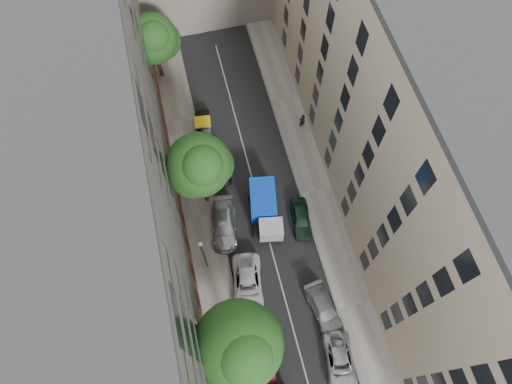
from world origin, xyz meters
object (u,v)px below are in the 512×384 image
object	(u,v)px
car_left_3	(224,225)
tree_near	(240,346)
tree_far	(153,40)
car_right_2	(301,218)
car_right_1	(324,309)
lamp_post	(203,253)
car_left_5	(204,128)
car_left_4	(219,165)
pedestrian	(302,120)
car_left_1	(266,359)
car_left_2	(248,284)
car_right_0	(340,362)
tarp_truck	(265,209)
tree_mid	(201,167)

from	to	relation	value
car_left_3	tree_near	size ratio (longest dim) A/B	0.51
tree_far	car_right_2	bearing A→B (deg)	-63.91
car_left_3	car_right_1	world-z (taller)	car_left_3
lamp_post	car_right_2	bearing A→B (deg)	13.16
car_left_5	car_right_1	world-z (taller)	car_right_1
car_left_4	pedestrian	distance (m)	9.42
car_left_1	car_left_5	xyz separation A→B (m)	(-0.62, 22.40, 0.03)
car_left_2	car_right_0	size ratio (longest dim) A/B	1.11
car_left_4	car_left_5	bearing A→B (deg)	98.39
pedestrian	lamp_post	bearing A→B (deg)	30.17
tarp_truck	pedestrian	xyz separation A→B (m)	(5.97, 8.50, -0.35)
car_right_2	tree_near	bearing A→B (deg)	-119.48
tarp_truck	car_right_0	size ratio (longest dim) A/B	1.24
car_left_1	car_right_1	xyz separation A→B (m)	(5.60, 2.60, 0.04)
car_left_2	car_right_2	distance (m)	7.61
car_left_2	tree_mid	xyz separation A→B (m)	(-1.70, 8.66, 5.90)
car_left_1	car_right_2	xyz separation A→B (m)	(6.04, 10.80, 0.05)
car_right_1	tree_mid	bearing A→B (deg)	111.53
car_left_5	pedestrian	size ratio (longest dim) A/B	2.21
car_left_3	tree_mid	distance (m)	6.66
car_left_5	lamp_post	size ratio (longest dim) A/B	0.69
car_left_4	lamp_post	distance (m)	10.22
car_left_5	car_right_1	distance (m)	20.75
car_left_3	car_left_4	bearing A→B (deg)	92.13
car_right_0	lamp_post	xyz separation A→B (m)	(-8.60, 10.29, 3.18)
car_right_1	lamp_post	world-z (taller)	lamp_post
car_left_5	car_left_3	bearing A→B (deg)	-84.25
car_left_1	lamp_post	distance (m)	9.73
tree_far	pedestrian	distance (m)	16.35
car_left_3	tree_mid	bearing A→B (deg)	116.46
car_right_0	car_left_3	bearing A→B (deg)	123.02
car_left_2	car_right_2	xyz separation A→B (m)	(6.04, 4.62, -0.04)
car_right_2	tree_mid	world-z (taller)	tree_mid
car_left_3	lamp_post	xyz separation A→B (m)	(-2.20, -3.16, 3.09)
car_left_1	car_left_4	xyz separation A→B (m)	(0.00, 17.95, 0.10)
car_right_2	tree_far	xyz separation A→B (m)	(-9.55, 19.50, 4.61)
tarp_truck	lamp_post	size ratio (longest dim) A/B	0.99
car_right_1	lamp_post	distance (m)	11.00
car_right_2	tree_far	distance (m)	22.20
car_left_2	car_right_1	bearing A→B (deg)	-23.20
car_left_4	car_left_3	bearing A→B (deg)	-97.00
tarp_truck	tree_near	bearing A→B (deg)	-102.10
car_left_5	tree_far	bearing A→B (deg)	116.79
car_right_0	tree_mid	bearing A→B (deg)	121.54
tarp_truck	pedestrian	size ratio (longest dim) A/B	3.21
tarp_truck	car_right_2	distance (m)	3.38
car_left_1	tree_far	bearing A→B (deg)	105.42
tarp_truck	car_left_5	distance (m)	10.89
car_left_1	car_left_3	world-z (taller)	car_left_3
tree_far	car_right_0	bearing A→B (deg)	-74.07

